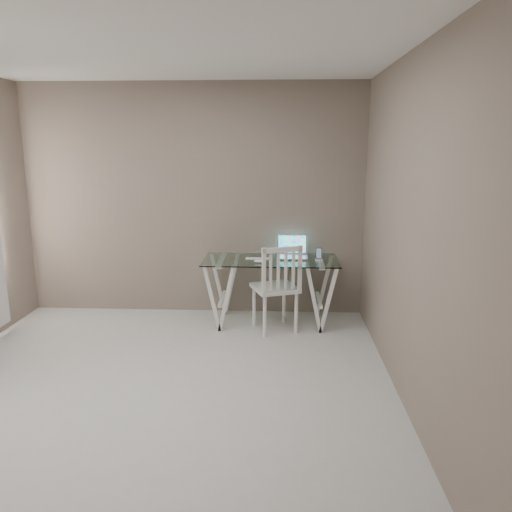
# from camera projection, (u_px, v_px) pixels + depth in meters

# --- Properties ---
(room) EXTENTS (4.50, 4.52, 2.71)m
(room) POSITION_uv_depth(u_px,v_px,m) (131.00, 185.00, 3.61)
(room) COLOR #B0AEA9
(room) RESTS_ON ground
(desk) EXTENTS (1.50, 0.70, 0.75)m
(desk) POSITION_uv_depth(u_px,v_px,m) (271.00, 291.00, 5.64)
(desk) COLOR silver
(desk) RESTS_ON ground
(chair) EXTENTS (0.57, 0.57, 0.97)m
(chair) POSITION_uv_depth(u_px,v_px,m) (278.00, 284.00, 5.33)
(chair) COLOR silver
(chair) RESTS_ON ground
(laptop) EXTENTS (0.35, 0.31, 0.24)m
(laptop) POSITION_uv_depth(u_px,v_px,m) (292.00, 252.00, 5.68)
(laptop) COLOR silver
(laptop) RESTS_ON desk
(keyboard) EXTENTS (0.27, 0.12, 0.01)m
(keyboard) POSITION_uv_depth(u_px,v_px,m) (257.00, 259.00, 5.57)
(keyboard) COLOR silver
(keyboard) RESTS_ON desk
(mouse) EXTENTS (0.11, 0.06, 0.03)m
(mouse) POSITION_uv_depth(u_px,v_px,m) (259.00, 261.00, 5.40)
(mouse) COLOR silver
(mouse) RESTS_ON desk
(phone_dock) EXTENTS (0.08, 0.08, 0.14)m
(phone_dock) POSITION_uv_depth(u_px,v_px,m) (319.00, 257.00, 5.50)
(phone_dock) COLOR white
(phone_dock) RESTS_ON desk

